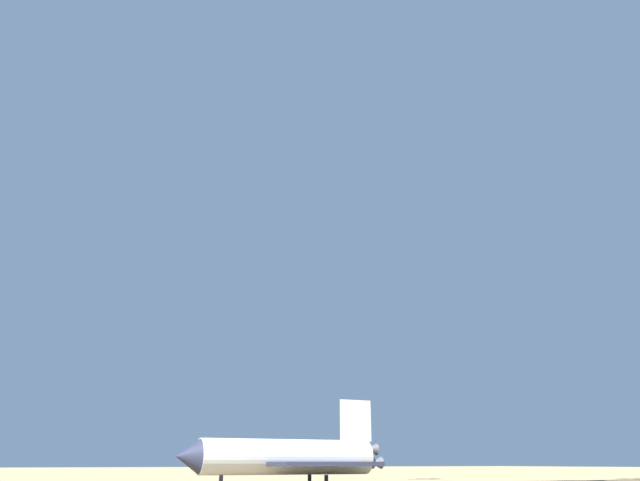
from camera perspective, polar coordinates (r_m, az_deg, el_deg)
space_shuttle at (r=114.46m, az=-3.37°, el=-19.74°), size 38.54×24.50×15.80m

